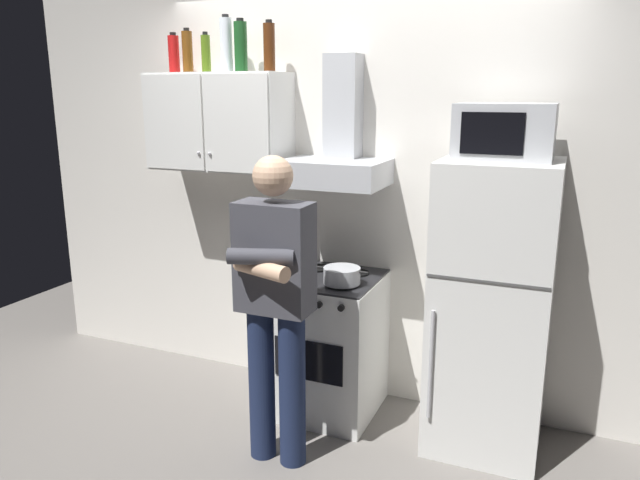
# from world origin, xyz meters

# --- Properties ---
(ground_plane) EXTENTS (7.00, 7.00, 0.00)m
(ground_plane) POSITION_xyz_m (0.00, 0.00, 0.00)
(ground_plane) COLOR slate
(back_wall_tiled) EXTENTS (4.80, 0.10, 2.70)m
(back_wall_tiled) POSITION_xyz_m (0.00, 0.60, 1.35)
(back_wall_tiled) COLOR silver
(back_wall_tiled) RESTS_ON ground_plane
(upper_cabinet) EXTENTS (0.90, 0.37, 0.60)m
(upper_cabinet) POSITION_xyz_m (-0.85, 0.37, 1.75)
(upper_cabinet) COLOR white
(stove_oven) EXTENTS (0.60, 0.62, 0.87)m
(stove_oven) POSITION_xyz_m (-0.05, 0.25, 0.43)
(stove_oven) COLOR white
(stove_oven) RESTS_ON ground_plane
(range_hood) EXTENTS (0.60, 0.44, 0.75)m
(range_hood) POSITION_xyz_m (-0.05, 0.38, 1.60)
(range_hood) COLOR #B7BABF
(refrigerator) EXTENTS (0.60, 0.62, 1.60)m
(refrigerator) POSITION_xyz_m (0.90, 0.25, 0.80)
(refrigerator) COLOR white
(refrigerator) RESTS_ON ground_plane
(microwave) EXTENTS (0.48, 0.37, 0.28)m
(microwave) POSITION_xyz_m (0.90, 0.27, 1.74)
(microwave) COLOR #B7BABF
(microwave) RESTS_ON refrigerator
(person_standing) EXTENTS (0.38, 0.33, 1.64)m
(person_standing) POSITION_xyz_m (-0.10, -0.36, 0.90)
(person_standing) COLOR #192342
(person_standing) RESTS_ON ground_plane
(cooking_pot) EXTENTS (0.31, 0.21, 0.09)m
(cooking_pot) POSITION_xyz_m (0.08, 0.13, 0.92)
(cooking_pot) COLOR #B7BABF
(cooking_pot) RESTS_ON stove_oven
(bottle_rum_dark) EXTENTS (0.07, 0.07, 0.30)m
(bottle_rum_dark) POSITION_xyz_m (-0.50, 0.40, 2.19)
(bottle_rum_dark) COLOR #47230F
(bottle_rum_dark) RESTS_ON upper_cabinet
(bottle_vodka_clear) EXTENTS (0.07, 0.07, 0.34)m
(bottle_vodka_clear) POSITION_xyz_m (-0.79, 0.40, 2.21)
(bottle_vodka_clear) COLOR silver
(bottle_vodka_clear) RESTS_ON upper_cabinet
(bottle_beer_brown) EXTENTS (0.07, 0.07, 0.27)m
(bottle_beer_brown) POSITION_xyz_m (-1.07, 0.39, 2.18)
(bottle_beer_brown) COLOR brown
(bottle_beer_brown) RESTS_ON upper_cabinet
(bottle_olive_oil) EXTENTS (0.06, 0.06, 0.24)m
(bottle_olive_oil) POSITION_xyz_m (-0.93, 0.39, 2.16)
(bottle_olive_oil) COLOR #4C6B19
(bottle_olive_oil) RESTS_ON upper_cabinet
(bottle_wine_green) EXTENTS (0.08, 0.08, 0.31)m
(bottle_wine_green) POSITION_xyz_m (-0.69, 0.39, 2.20)
(bottle_wine_green) COLOR #19471E
(bottle_wine_green) RESTS_ON upper_cabinet
(bottle_soda_red) EXTENTS (0.07, 0.07, 0.25)m
(bottle_soda_red) POSITION_xyz_m (-1.19, 0.41, 2.17)
(bottle_soda_red) COLOR red
(bottle_soda_red) RESTS_ON upper_cabinet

